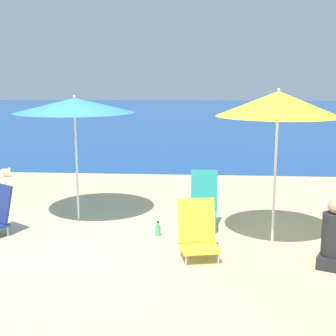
# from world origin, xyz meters

# --- Properties ---
(ground_plane) EXTENTS (60.00, 60.00, 0.00)m
(ground_plane) POSITION_xyz_m (0.00, 0.00, 0.00)
(ground_plane) COLOR #D1BA89
(sea_water) EXTENTS (60.00, 40.00, 0.01)m
(sea_water) POSITION_xyz_m (0.00, 24.79, 0.00)
(sea_water) COLOR #19478C
(sea_water) RESTS_ON ground
(beach_umbrella_blue) EXTENTS (1.96, 1.96, 2.08)m
(beach_umbrella_blue) POSITION_xyz_m (-0.19, 0.91, 1.92)
(beach_umbrella_blue) COLOR white
(beach_umbrella_blue) RESTS_ON ground
(beach_umbrella_yellow) EXTENTS (1.72, 1.72, 2.22)m
(beach_umbrella_yellow) POSITION_xyz_m (2.91, -0.01, 2.01)
(beach_umbrella_yellow) COLOR white
(beach_umbrella_yellow) RESTS_ON ground
(beach_chair_yellow) EXTENTS (0.59, 0.60, 0.77)m
(beach_chair_yellow) POSITION_xyz_m (1.83, -0.62, 0.34)
(beach_chair_yellow) COLOR silver
(beach_chair_yellow) RESTS_ON ground
(beach_chair_teal) EXTENTS (0.43, 0.51, 0.92)m
(beach_chair_teal) POSITION_xyz_m (1.91, 0.62, 0.46)
(beach_chair_teal) COLOR silver
(beach_chair_teal) RESTS_ON ground
(person_seated_near) EXTENTS (0.45, 0.48, 0.90)m
(person_seated_near) POSITION_xyz_m (3.53, -0.85, 0.37)
(person_seated_near) COLOR #262628
(person_seated_near) RESTS_ON ground
(water_bottle) EXTENTS (0.08, 0.08, 0.23)m
(water_bottle) POSITION_xyz_m (1.22, 0.19, 0.09)
(water_bottle) COLOR #4CB266
(water_bottle) RESTS_ON ground
(seagull) EXTENTS (0.27, 0.11, 0.23)m
(seagull) POSITION_xyz_m (-2.87, 4.24, 0.14)
(seagull) COLOR gold
(seagull) RESTS_ON ground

